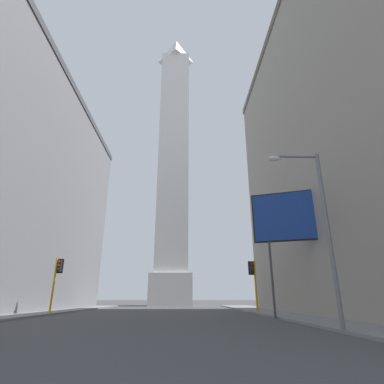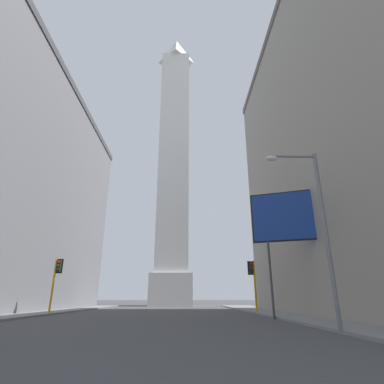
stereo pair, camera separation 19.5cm
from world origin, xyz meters
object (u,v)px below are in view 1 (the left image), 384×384
(traffic_light_mid_left, at_px, (56,277))
(street_lamp, at_px, (318,216))
(billboard_sign, at_px, (298,217))
(traffic_light_mid_right, at_px, (254,278))
(obelisk, at_px, (174,158))

(traffic_light_mid_left, xyz_separation_m, street_lamp, (18.17, -14.91, 1.90))
(street_lamp, distance_m, billboard_sign, 9.26)
(traffic_light_mid_right, height_order, street_lamp, street_lamp)
(obelisk, bearing_deg, billboard_sign, -73.32)
(street_lamp, xyz_separation_m, billboard_sign, (2.46, 8.65, 2.22))
(obelisk, xyz_separation_m, billboard_sign, (11.32, -37.78, -23.41))
(traffic_light_mid_right, relative_size, billboard_sign, 0.51)
(traffic_light_mid_right, relative_size, traffic_light_mid_left, 0.99)
(traffic_light_mid_left, height_order, billboard_sign, billboard_sign)
(traffic_light_mid_right, bearing_deg, billboard_sign, -74.36)
(obelisk, relative_size, billboard_sign, 6.72)
(billboard_sign, bearing_deg, traffic_light_mid_right, 105.64)
(traffic_light_mid_left, bearing_deg, billboard_sign, -16.89)
(traffic_light_mid_right, distance_m, billboard_sign, 8.85)
(traffic_light_mid_right, xyz_separation_m, street_lamp, (-0.35, -16.19, 1.92))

